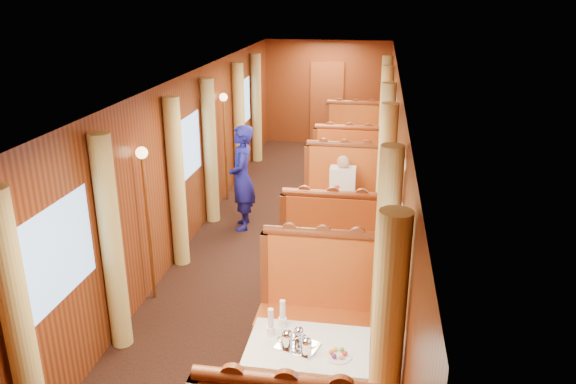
% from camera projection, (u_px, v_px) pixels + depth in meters
% --- Properties ---
extents(floor, '(3.00, 12.00, 0.01)m').
position_uv_depth(floor, '(287.00, 245.00, 8.45)').
color(floor, black).
rests_on(floor, ground).
extents(ceiling, '(3.00, 12.00, 0.01)m').
position_uv_depth(ceiling, '(287.00, 78.00, 7.59)').
color(ceiling, silver).
rests_on(ceiling, wall_left).
extents(wall_far, '(3.00, 0.01, 2.50)m').
position_uv_depth(wall_far, '(327.00, 93.00, 13.58)').
color(wall_far, brown).
rests_on(wall_far, floor).
extents(wall_left, '(0.01, 12.00, 2.50)m').
position_uv_depth(wall_left, '(187.00, 161.00, 8.24)').
color(wall_left, brown).
rests_on(wall_left, floor).
extents(wall_right, '(0.01, 12.00, 2.50)m').
position_uv_depth(wall_right, '(394.00, 171.00, 7.79)').
color(wall_right, brown).
rests_on(wall_right, floor).
extents(doorway_far, '(0.80, 0.04, 2.00)m').
position_uv_depth(doorway_far, '(327.00, 103.00, 13.64)').
color(doorway_far, brown).
rests_on(doorway_far, floor).
extents(table_near, '(1.05, 0.72, 0.75)m').
position_uv_depth(table_near, '(308.00, 381.00, 4.96)').
color(table_near, white).
rests_on(table_near, floor).
extents(banquette_near_aft, '(1.30, 0.55, 1.34)m').
position_uv_depth(banquette_near_aft, '(320.00, 315.00, 5.88)').
color(banquette_near_aft, '#B33513').
rests_on(banquette_near_aft, floor).
extents(table_mid, '(1.05, 0.72, 0.75)m').
position_uv_depth(table_mid, '(338.00, 226.00, 8.21)').
color(table_mid, white).
rests_on(table_mid, floor).
extents(banquette_mid_fwd, '(1.30, 0.55, 1.34)m').
position_uv_depth(banquette_mid_fwd, '(332.00, 253.00, 7.25)').
color(banquette_mid_fwd, '#B33513').
rests_on(banquette_mid_fwd, floor).
extents(banquette_mid_aft, '(1.30, 0.55, 1.34)m').
position_uv_depth(banquette_mid_aft, '(343.00, 198.00, 9.13)').
color(banquette_mid_aft, '#B33513').
rests_on(banquette_mid_aft, floor).
extents(table_far, '(1.05, 0.72, 0.75)m').
position_uv_depth(table_far, '(351.00, 158.00, 11.45)').
color(table_far, white).
rests_on(table_far, floor).
extents(banquette_far_fwd, '(1.30, 0.55, 1.34)m').
position_uv_depth(banquette_far_fwd, '(348.00, 171.00, 10.49)').
color(banquette_far_fwd, '#B33513').
rests_on(banquette_far_fwd, floor).
extents(banquette_far_aft, '(1.30, 0.55, 1.34)m').
position_uv_depth(banquette_far_aft, '(354.00, 143.00, 12.38)').
color(banquette_far_aft, '#B33513').
rests_on(banquette_far_aft, floor).
extents(tea_tray, '(0.41, 0.36, 0.01)m').
position_uv_depth(tea_tray, '(298.00, 346.00, 4.81)').
color(tea_tray, silver).
rests_on(tea_tray, table_near).
extents(teapot_left, '(0.18, 0.15, 0.13)m').
position_uv_depth(teapot_left, '(287.00, 341.00, 4.78)').
color(teapot_left, silver).
rests_on(teapot_left, tea_tray).
extents(teapot_right, '(0.16, 0.13, 0.13)m').
position_uv_depth(teapot_right, '(306.00, 349.00, 4.68)').
color(teapot_right, silver).
rests_on(teapot_right, tea_tray).
extents(teapot_back, '(0.16, 0.13, 0.12)m').
position_uv_depth(teapot_back, '(299.00, 337.00, 4.85)').
color(teapot_back, silver).
rests_on(teapot_back, tea_tray).
extents(fruit_plate, '(0.23, 0.23, 0.05)m').
position_uv_depth(fruit_plate, '(338.00, 355.00, 4.68)').
color(fruit_plate, white).
rests_on(fruit_plate, table_near).
extents(cup_inboard, '(0.08, 0.08, 0.26)m').
position_uv_depth(cup_inboard, '(271.00, 325.00, 4.94)').
color(cup_inboard, white).
rests_on(cup_inboard, table_near).
extents(cup_outboard, '(0.08, 0.08, 0.26)m').
position_uv_depth(cup_outboard, '(283.00, 316.00, 5.07)').
color(cup_outboard, white).
rests_on(cup_outboard, table_near).
extents(rose_vase_mid, '(0.06, 0.06, 0.36)m').
position_uv_depth(rose_vase_mid, '(337.00, 190.00, 8.01)').
color(rose_vase_mid, silver).
rests_on(rose_vase_mid, table_mid).
extents(rose_vase_far, '(0.06, 0.06, 0.36)m').
position_uv_depth(rose_vase_far, '(353.00, 132.00, 11.27)').
color(rose_vase_far, silver).
rests_on(rose_vase_far, table_far).
extents(window_left_near, '(0.01, 1.20, 0.90)m').
position_uv_depth(window_left_near, '(57.00, 254.00, 4.92)').
color(window_left_near, '#80ADE4').
rests_on(window_left_near, wall_left).
extents(curtain_left_near_a, '(0.22, 0.22, 2.35)m').
position_uv_depth(curtain_left_near_a, '(19.00, 332.00, 4.28)').
color(curtain_left_near_a, '#CEBB69').
rests_on(curtain_left_near_a, floor).
extents(curtain_left_near_b, '(0.22, 0.22, 2.35)m').
position_uv_depth(curtain_left_near_b, '(112.00, 245.00, 5.73)').
color(curtain_left_near_b, '#CEBB69').
rests_on(curtain_left_near_b, floor).
extents(window_right_near, '(0.01, 1.20, 0.90)m').
position_uv_depth(window_right_near, '(400.00, 280.00, 4.48)').
color(window_right_near, '#80ADE4').
rests_on(window_right_near, wall_right).
extents(curtain_right_near_a, '(0.22, 0.22, 2.35)m').
position_uv_depth(curtain_right_near_a, '(385.00, 369.00, 3.87)').
color(curtain_right_near_a, '#CEBB69').
rests_on(curtain_right_near_a, floor).
extents(curtain_right_near_b, '(0.22, 0.22, 2.35)m').
position_uv_depth(curtain_right_near_b, '(385.00, 265.00, 5.31)').
color(curtain_right_near_b, '#CEBB69').
rests_on(curtain_right_near_b, floor).
extents(window_left_mid, '(0.01, 1.20, 0.90)m').
position_uv_depth(window_left_mid, '(187.00, 148.00, 8.17)').
color(window_left_mid, '#80ADE4').
rests_on(window_left_mid, wall_left).
extents(curtain_left_mid_a, '(0.22, 0.22, 2.35)m').
position_uv_depth(curtain_left_mid_a, '(177.00, 184.00, 7.53)').
color(curtain_left_mid_a, '#CEBB69').
rests_on(curtain_left_mid_a, floor).
extents(curtain_left_mid_b, '(0.22, 0.22, 2.35)m').
position_uv_depth(curtain_left_mid_b, '(210.00, 152.00, 8.97)').
color(curtain_left_mid_b, '#CEBB69').
rests_on(curtain_left_mid_b, floor).
extents(window_right_mid, '(0.01, 1.20, 0.90)m').
position_uv_depth(window_right_mid, '(394.00, 157.00, 7.73)').
color(window_right_mid, '#80ADE4').
rests_on(window_right_mid, wall_right).
extents(curtain_right_mid_a, '(0.22, 0.22, 2.35)m').
position_uv_depth(curtain_right_mid_a, '(385.00, 195.00, 7.11)').
color(curtain_right_mid_a, '#CEBB69').
rests_on(curtain_right_mid_a, floor).
extents(curtain_right_mid_b, '(0.22, 0.22, 2.35)m').
position_uv_depth(curtain_right_mid_b, '(385.00, 160.00, 8.56)').
color(curtain_right_mid_b, '#CEBB69').
rests_on(curtain_right_mid_b, floor).
extents(window_left_far, '(0.01, 1.20, 0.90)m').
position_uv_depth(window_left_far, '(243.00, 103.00, 11.42)').
color(window_left_far, '#80ADE4').
rests_on(window_left_far, wall_left).
extents(curtain_left_far_a, '(0.22, 0.22, 2.35)m').
position_uv_depth(curtain_left_far_a, '(239.00, 125.00, 10.77)').
color(curtain_left_far_a, '#CEBB69').
rests_on(curtain_left_far_a, floor).
extents(curtain_left_far_b, '(0.22, 0.22, 2.35)m').
position_uv_depth(curtain_left_far_b, '(256.00, 108.00, 12.22)').
color(curtain_left_far_b, '#CEBB69').
rests_on(curtain_left_far_b, floor).
extents(window_right_far, '(0.01, 1.20, 0.90)m').
position_uv_depth(window_right_far, '(391.00, 107.00, 10.97)').
color(window_right_far, '#80ADE4').
rests_on(window_right_far, wall_right).
extents(curtain_right_far_a, '(0.22, 0.22, 2.35)m').
position_uv_depth(curtain_right_far_a, '(385.00, 130.00, 10.36)').
color(curtain_right_far_a, '#CEBB69').
rests_on(curtain_right_far_a, floor).
extents(curtain_right_far_b, '(0.22, 0.22, 2.35)m').
position_uv_depth(curtain_right_far_b, '(385.00, 113.00, 11.81)').
color(curtain_right_far_b, '#CEBB69').
rests_on(curtain_right_far_b, floor).
extents(sconce_left_fore, '(0.14, 0.14, 1.95)m').
position_uv_depth(sconce_left_fore, '(145.00, 194.00, 6.56)').
color(sconce_left_fore, '#BF8C3F').
rests_on(sconce_left_fore, floor).
extents(sconce_right_fore, '(0.14, 0.14, 1.95)m').
position_uv_depth(sconce_right_fore, '(388.00, 208.00, 6.14)').
color(sconce_right_fore, '#BF8C3F').
rests_on(sconce_right_fore, floor).
extents(sconce_left_aft, '(0.14, 0.14, 1.95)m').
position_uv_depth(sconce_left_aft, '(224.00, 125.00, 9.80)').
color(sconce_left_aft, '#BF8C3F').
rests_on(sconce_left_aft, floor).
extents(sconce_right_aft, '(0.14, 0.14, 1.95)m').
position_uv_depth(sconce_right_aft, '(387.00, 132.00, 9.39)').
color(sconce_right_aft, '#BF8C3F').
rests_on(sconce_right_aft, floor).
extents(steward, '(0.51, 0.68, 1.68)m').
position_uv_depth(steward, '(242.00, 178.00, 8.81)').
color(steward, navy).
rests_on(steward, floor).
extents(passenger, '(0.40, 0.44, 0.76)m').
position_uv_depth(passenger, '(342.00, 185.00, 8.78)').
color(passenger, beige).
rests_on(passenger, banquette_mid_aft).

